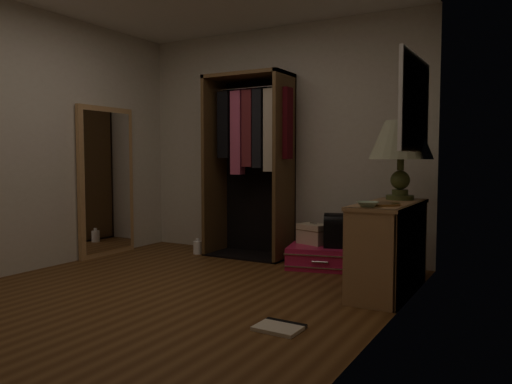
% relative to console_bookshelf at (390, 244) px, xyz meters
% --- Properties ---
extents(ground, '(4.00, 4.00, 0.00)m').
position_rel_console_bookshelf_xyz_m(ground, '(-1.54, -1.05, -0.40)').
color(ground, '#563418').
rests_on(ground, ground).
extents(room_walls, '(3.52, 4.02, 2.60)m').
position_rel_console_bookshelf_xyz_m(room_walls, '(-1.46, -1.01, 1.10)').
color(room_walls, beige).
rests_on(room_walls, ground).
extents(console_bookshelf, '(0.42, 1.12, 0.75)m').
position_rel_console_bookshelf_xyz_m(console_bookshelf, '(0.00, 0.00, 0.00)').
color(console_bookshelf, '#A2764E').
rests_on(console_bookshelf, ground).
extents(open_wardrobe, '(1.00, 0.50, 2.05)m').
position_rel_console_bookshelf_xyz_m(open_wardrobe, '(-1.76, 0.72, 0.83)').
color(open_wardrobe, brown).
rests_on(open_wardrobe, ground).
extents(floor_mirror, '(0.06, 0.80, 1.70)m').
position_rel_console_bookshelf_xyz_m(floor_mirror, '(-3.24, -0.05, 0.45)').
color(floor_mirror, tan).
rests_on(floor_mirror, ground).
extents(pink_suitcase, '(0.83, 0.68, 0.22)m').
position_rel_console_bookshelf_xyz_m(pink_suitcase, '(-0.81, 0.55, -0.28)').
color(pink_suitcase, '#D21950').
rests_on(pink_suitcase, ground).
extents(train_case, '(0.36, 0.30, 0.22)m').
position_rel_console_bookshelf_xyz_m(train_case, '(-0.96, 0.62, -0.07)').
color(train_case, '#C4B396').
rests_on(train_case, pink_suitcase).
extents(black_bag, '(0.37, 0.29, 0.35)m').
position_rel_console_bookshelf_xyz_m(black_bag, '(-0.64, 0.57, 0.00)').
color(black_bag, black).
rests_on(black_bag, pink_suitcase).
extents(table_lamp, '(0.72, 0.72, 0.70)m').
position_rel_console_bookshelf_xyz_m(table_lamp, '(0.00, 0.31, 0.86)').
color(table_lamp, '#404C25').
rests_on(table_lamp, console_bookshelf).
extents(brass_tray, '(0.30, 0.30, 0.02)m').
position_rel_console_bookshelf_xyz_m(brass_tray, '(0.00, -0.29, 0.36)').
color(brass_tray, olive).
rests_on(brass_tray, console_bookshelf).
extents(ceramic_bowl, '(0.20, 0.20, 0.04)m').
position_rel_console_bookshelf_xyz_m(ceramic_bowl, '(-0.05, -0.48, 0.37)').
color(ceramic_bowl, '#A1BE9E').
rests_on(ceramic_bowl, console_bookshelf).
extents(white_jug, '(0.13, 0.13, 0.18)m').
position_rel_console_bookshelf_xyz_m(white_jug, '(-2.37, 0.51, -0.32)').
color(white_jug, white).
rests_on(white_jug, ground).
extents(floor_book, '(0.31, 0.25, 0.03)m').
position_rel_console_bookshelf_xyz_m(floor_book, '(-0.37, -1.30, -0.38)').
color(floor_book, beige).
rests_on(floor_book, ground).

